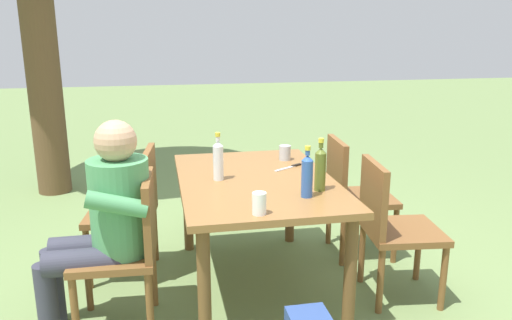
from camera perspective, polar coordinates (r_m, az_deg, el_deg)
ground_plane at (r=3.43m, az=0.00°, el=-13.75°), size 24.00×24.00×0.00m
dining_table at (r=3.18m, az=0.00°, el=-3.70°), size 1.41×0.95×0.72m
chair_far_left at (r=2.88m, az=-14.18°, el=-9.23°), size 0.46×0.46×0.87m
chair_near_right at (r=3.73m, az=10.77°, el=-3.42°), size 0.47×0.47×0.87m
chair_far_right at (r=3.46m, az=-13.74°, el=-5.03°), size 0.49×0.49×0.87m
chair_near_left at (r=3.19m, az=14.99°, el=-6.86°), size 0.49×0.49×0.87m
person_in_white_shirt at (r=2.83m, az=-16.61°, el=-6.19°), size 0.47×0.61×1.18m
bottle_clear at (r=3.10m, az=-4.29°, el=0.04°), size 0.06×0.06×0.30m
bottle_blue at (r=2.79m, az=5.79°, el=-1.72°), size 0.06×0.06×0.29m
bottle_olive at (r=2.91m, az=7.27°, el=-0.92°), size 0.06×0.06×0.31m
cup_white at (r=2.54m, az=0.37°, el=-4.93°), size 0.07×0.07×0.11m
cup_steel at (r=3.58m, az=3.29°, el=0.82°), size 0.08×0.08×0.10m
table_knife at (r=3.40m, az=3.87°, el=-0.80°), size 0.14×0.22×0.01m
backpack_by_near_side at (r=4.42m, az=-2.92°, el=-4.17°), size 0.30×0.22×0.42m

